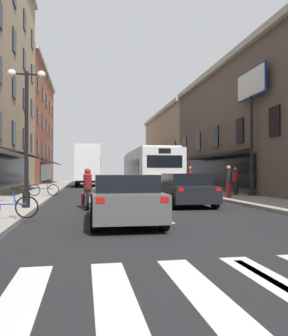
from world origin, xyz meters
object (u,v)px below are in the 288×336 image
pedestrian_rear (190,178)px  box_truck (89,166)px  pedestrian_mid (235,181)px  transit_bus (148,171)px  street_lamp_twin (26,131)px  pedestrian_far (229,181)px  bicycle_mid (44,190)px  sedan_far (185,189)px  bicycle_near (8,207)px  sedan_near (124,198)px  billboard_sign (251,97)px  motorcycle_rider (88,191)px  sedan_mid (87,178)px

pedestrian_rear → box_truck: bearing=123.8°
pedestrian_mid → pedestrian_rear: (-1.21, 5.03, 0.07)m
transit_bus → street_lamp_twin: size_ratio=2.10×
pedestrian_far → pedestrian_mid: bearing=27.2°
bicycle_mid → street_lamp_twin: bearing=-89.2°
sedan_far → bicycle_mid: 8.64m
pedestrian_mid → bicycle_near: bearing=95.7°
bicycle_mid → street_lamp_twin: (0.09, -6.43, 2.58)m
box_truck → sedan_far: box_truck is taller
transit_bus → pedestrian_far: 7.63m
pedestrian_mid → pedestrian_rear: pedestrian_rear is taller
sedan_far → pedestrian_far: 4.06m
transit_bus → box_truck: bearing=110.6°
sedan_near → sedan_far: sedan_far is taller
box_truck → pedestrian_far: (7.28, -18.11, -1.12)m
pedestrian_far → street_lamp_twin: street_lamp_twin is taller
pedestrian_rear → billboard_sign: bearing=-70.7°
motorcycle_rider → street_lamp_twin: 3.37m
pedestrian_far → billboard_sign: bearing=1.5°
sedan_near → transit_bus: bearing=76.2°
pedestrian_mid → bicycle_mid: bearing=52.5°
transit_bus → pedestrian_rear: (3.12, -0.17, -0.55)m
bicycle_mid → pedestrian_far: 10.42m
motorcycle_rider → pedestrian_far: (7.56, 2.97, 0.32)m
transit_bus → sedan_mid: 22.83m
billboard_sign → pedestrian_rear: size_ratio=4.15×
billboard_sign → bicycle_near: 15.12m
box_truck → sedan_mid: box_truck is taller
motorcycle_rider → pedestrian_rear: bearing=52.1°
sedan_far → pedestrian_rear: (3.25, 9.24, 0.33)m
transit_bus → sedan_far: 9.45m
box_truck → bicycle_mid: bearing=-100.1°
pedestrian_far → pedestrian_rear: size_ratio=0.96×
billboard_sign → bicycle_near: (-11.80, -7.78, -5.38)m
box_truck → sedan_far: 21.01m
pedestrian_far → bicycle_mid: bearing=136.2°
transit_bus → bicycle_near: 15.30m
sedan_near → pedestrian_rear: (6.55, 13.83, 0.33)m
billboard_sign → pedestrian_far: size_ratio=4.30×
transit_bus → bicycle_near: (-6.79, -13.66, -1.11)m
sedan_near → pedestrian_mid: (7.75, 8.80, 0.27)m
billboard_sign → motorcycle_rider: 11.53m
sedan_mid → motorcycle_rider: bearing=-90.3°
bicycle_mid → pedestrian_far: size_ratio=1.00×
motorcycle_rider → pedestrian_far: 8.13m
pedestrian_far → street_lamp_twin: bearing=172.0°
box_truck → motorcycle_rider: 21.13m
box_truck → billboard_sign: bearing=-61.6°
box_truck → pedestrian_far: 19.55m
pedestrian_far → transit_bus: bearing=86.4°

